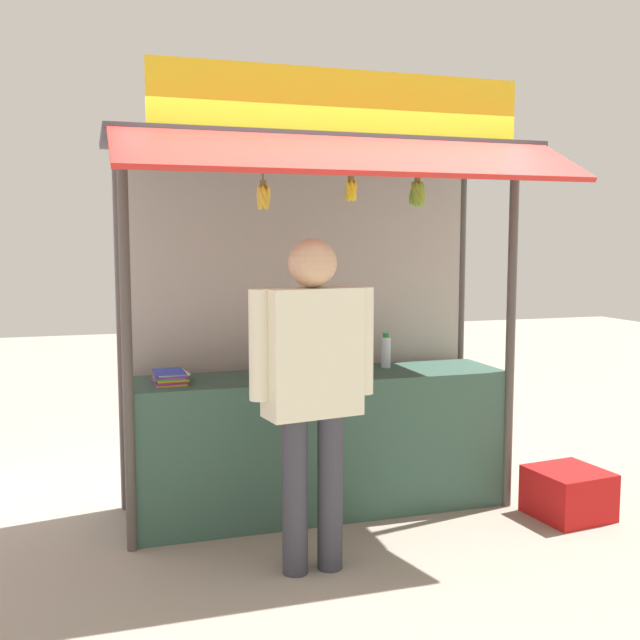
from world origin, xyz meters
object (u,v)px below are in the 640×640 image
at_px(magazine_stack_far_right, 279,375).
at_px(plastic_crate, 568,493).
at_px(water_bottle_rear_center, 296,355).
at_px(banana_bunch_rightmost, 417,194).
at_px(magazine_stack_right, 170,377).
at_px(vendor_person, 313,374).
at_px(water_bottle_front_right, 343,352).
at_px(water_bottle_far_left, 361,346).
at_px(water_bottle_center, 321,348).
at_px(water_bottle_back_right, 386,351).
at_px(banana_bunch_leftmost, 351,190).
at_px(banana_bunch_inner_left, 263,197).

relative_size(magazine_stack_far_right, plastic_crate, 0.60).
bearing_deg(water_bottle_rear_center, banana_bunch_rightmost, -38.59).
height_order(magazine_stack_right, vendor_person, vendor_person).
height_order(water_bottle_front_right, magazine_stack_right, water_bottle_front_right).
relative_size(water_bottle_far_left, water_bottle_center, 0.97).
relative_size(water_bottle_back_right, banana_bunch_leftmost, 0.94).
relative_size(magazine_stack_far_right, vendor_person, 0.15).
distance_m(water_bottle_center, magazine_stack_far_right, 0.44).
xyz_separation_m(water_bottle_far_left, water_bottle_rear_center, (-0.47, -0.06, -0.03)).
height_order(water_bottle_front_right, water_bottle_rear_center, water_bottle_rear_center).
height_order(water_bottle_rear_center, banana_bunch_inner_left, banana_bunch_inner_left).
bearing_deg(water_bottle_rear_center, magazine_stack_far_right, -131.88).
height_order(magazine_stack_far_right, banana_bunch_leftmost, banana_bunch_leftmost).
height_order(banana_bunch_leftmost, banana_bunch_rightmost, same).
height_order(water_bottle_back_right, banana_bunch_inner_left, banana_bunch_inner_left).
height_order(banana_bunch_rightmost, vendor_person, banana_bunch_rightmost).
bearing_deg(vendor_person, water_bottle_far_left, 48.21).
bearing_deg(magazine_stack_far_right, banana_bunch_inner_left, -117.83).
distance_m(magazine_stack_far_right, plastic_crate, 1.99).
distance_m(water_bottle_center, banana_bunch_inner_left, 1.21).
bearing_deg(banana_bunch_inner_left, banana_bunch_rightmost, 0.01).
bearing_deg(water_bottle_center, water_bottle_rear_center, -161.98).
height_order(water_bottle_far_left, water_bottle_rear_center, water_bottle_far_left).
relative_size(water_bottle_far_left, water_bottle_back_right, 1.31).
bearing_deg(water_bottle_back_right, plastic_crate, -35.17).
xyz_separation_m(water_bottle_center, magazine_stack_far_right, (-0.34, -0.24, -0.12)).
bearing_deg(water_bottle_front_right, vendor_person, -117.25).
bearing_deg(magazine_stack_right, banana_bunch_leftmost, -19.52).
height_order(water_bottle_center, banana_bunch_leftmost, banana_bunch_leftmost).
bearing_deg(water_bottle_rear_center, plastic_crate, -23.08).
bearing_deg(banana_bunch_rightmost, vendor_person, -149.95).
xyz_separation_m(water_bottle_center, banana_bunch_inner_left, (-0.51, -0.55, 0.95)).
xyz_separation_m(water_bottle_back_right, plastic_crate, (0.98, -0.69, -0.86)).
bearing_deg(water_bottle_rear_center, magazine_stack_right, -170.95).
bearing_deg(water_bottle_far_left, banana_bunch_inner_left, -145.18).
bearing_deg(water_bottle_rear_center, water_bottle_back_right, 0.46).
xyz_separation_m(water_bottle_far_left, water_bottle_front_right, (-0.13, -0.02, -0.03)).
distance_m(water_bottle_center, magazine_stack_right, 1.03).
bearing_deg(banana_bunch_inner_left, vendor_person, -72.01).
height_order(banana_bunch_rightmost, plastic_crate, banana_bunch_rightmost).
bearing_deg(water_bottle_front_right, banana_bunch_rightmost, -62.13).
bearing_deg(magazine_stack_far_right, water_bottle_back_right, 13.07).
bearing_deg(water_bottle_front_right, banana_bunch_leftmost, -104.62).
xyz_separation_m(magazine_stack_far_right, banana_bunch_leftmost, (0.35, -0.31, 1.12)).
xyz_separation_m(water_bottle_back_right, banana_bunch_rightmost, (-0.01, -0.50, 1.02)).
distance_m(water_bottle_front_right, vendor_person, 1.12).
bearing_deg(banana_bunch_inner_left, water_bottle_center, 47.29).
bearing_deg(water_bottle_rear_center, water_bottle_far_left, 7.21).
bearing_deg(magazine_stack_far_right, plastic_crate, -16.02).
xyz_separation_m(water_bottle_front_right, banana_bunch_inner_left, (-0.66, -0.53, 0.98)).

